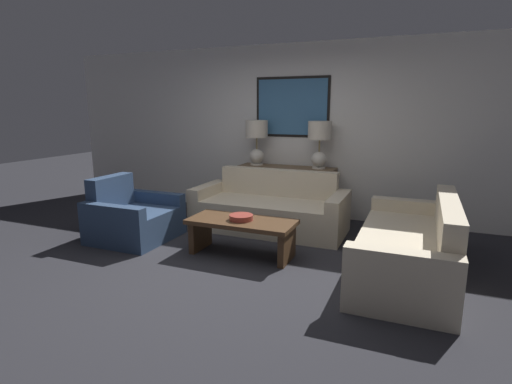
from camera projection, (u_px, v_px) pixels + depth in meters
ground_plane at (225, 264)px, 4.40m from camera, size 20.00×20.00×0.00m
back_wall at (293, 131)px, 6.29m from camera, size 8.28×0.12×2.65m
console_table at (286, 192)px, 6.24m from camera, size 1.50×0.39×0.80m
table_lamp_left at (257, 137)px, 6.25m from camera, size 0.35×0.35×0.70m
table_lamp_right at (320, 139)px, 5.87m from camera, size 0.35×0.35×0.70m
couch_by_back_wall at (270, 210)px, 5.62m from camera, size 2.11×0.92×0.81m
couch_by_side at (410, 249)px, 4.08m from camera, size 0.92×2.11×0.81m
coffee_table at (242, 229)px, 4.62m from camera, size 1.24×0.55×0.43m
decorative_bowl at (241, 217)px, 4.58m from camera, size 0.27×0.27×0.06m
armchair_near_back_wall at (133, 219)px, 5.23m from camera, size 0.93×0.98×0.81m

